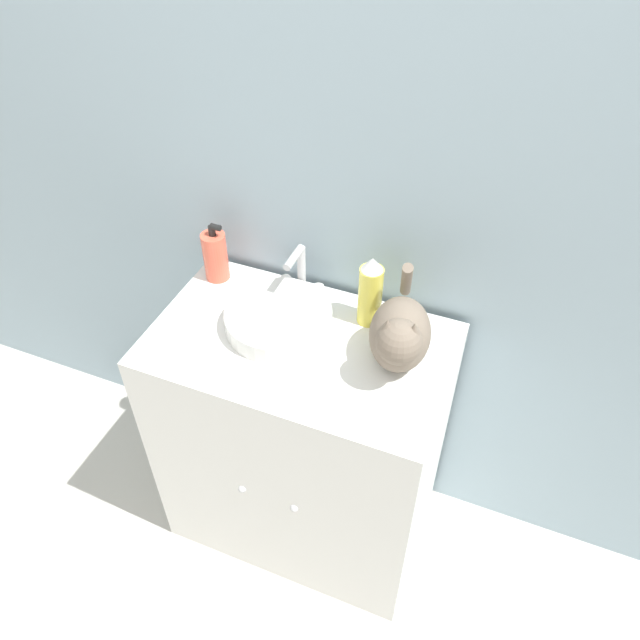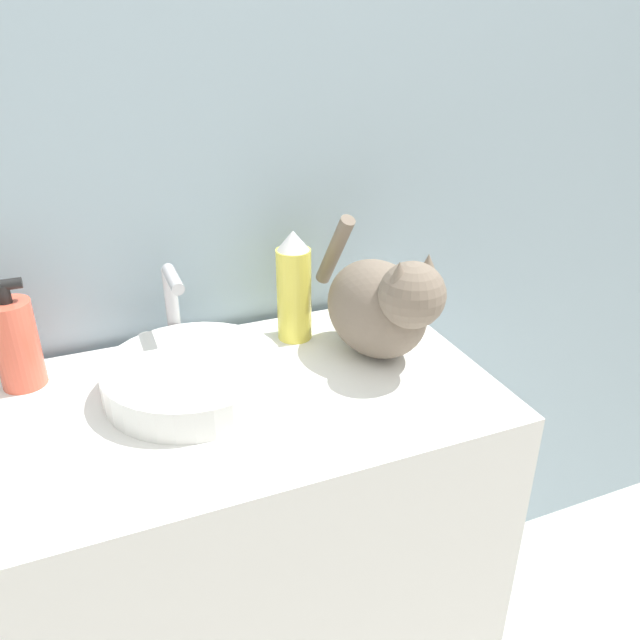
{
  "view_description": "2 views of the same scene",
  "coord_description": "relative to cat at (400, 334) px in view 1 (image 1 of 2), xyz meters",
  "views": [
    {
      "loc": [
        0.49,
        -0.82,
        2.04
      ],
      "look_at": [
        0.07,
        0.21,
        1.0
      ],
      "focal_mm": 35.0,
      "sensor_mm": 36.0,
      "label": 1
    },
    {
      "loc": [
        -0.21,
        -0.6,
        1.43
      ],
      "look_at": [
        0.12,
        0.21,
        0.99
      ],
      "focal_mm": 35.0,
      "sensor_mm": 36.0,
      "label": 2
    }
  ],
  "objects": [
    {
      "name": "wall_back",
      "position": [
        -0.26,
        0.26,
        0.28
      ],
      "size": [
        6.0,
        0.05,
        2.5
      ],
      "color": "#9EB7C6",
      "rests_on": "ground_plane"
    },
    {
      "name": "sink_basin",
      "position": [
        -0.34,
        0.01,
        -0.07
      ],
      "size": [
        0.29,
        0.29,
        0.05
      ],
      "color": "white",
      "rests_on": "vanity_cabinet"
    },
    {
      "name": "spray_bottle",
      "position": [
        -0.12,
        0.13,
        0.0
      ],
      "size": [
        0.06,
        0.06,
        0.21
      ],
      "color": "#EADB4C",
      "rests_on": "vanity_cabinet"
    },
    {
      "name": "vanity_cabinet",
      "position": [
        -0.26,
        -0.03,
        -0.54
      ],
      "size": [
        0.81,
        0.5,
        0.87
      ],
      "color": "white",
      "rests_on": "ground_plane"
    },
    {
      "name": "soap_bottle",
      "position": [
        -0.6,
        0.14,
        -0.02
      ],
      "size": [
        0.07,
        0.07,
        0.19
      ],
      "color": "#EF6047",
      "rests_on": "vanity_cabinet"
    },
    {
      "name": "ground_plane",
      "position": [
        -0.26,
        -0.27,
        -0.97
      ],
      "size": [
        8.0,
        8.0,
        0.0
      ],
      "primitive_type": "plane",
      "color": "beige"
    },
    {
      "name": "cat",
      "position": [
        0.0,
        0.0,
        0.0
      ],
      "size": [
        0.19,
        0.33,
        0.23
      ],
      "rotation": [
        0.0,
        0.0,
        -1.36
      ],
      "color": "#7A6B5B",
      "rests_on": "vanity_cabinet"
    },
    {
      "name": "faucet",
      "position": [
        -0.34,
        0.16,
        -0.03
      ],
      "size": [
        0.14,
        0.11,
        0.17
      ],
      "color": "silver",
      "rests_on": "vanity_cabinet"
    }
  ]
}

